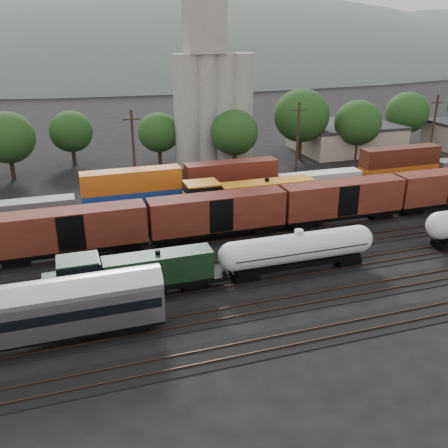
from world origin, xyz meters
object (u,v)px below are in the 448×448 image
object	(u,v)px
green_locomotive	(127,275)
orange_locomotive	(241,198)
passenger_coach	(4,316)
tank_car_a	(298,249)
grain_silo	(213,97)

from	to	relation	value
green_locomotive	orange_locomotive	world-z (taller)	orange_locomotive
green_locomotive	orange_locomotive	distance (m)	21.79
green_locomotive	passenger_coach	xyz separation A→B (m)	(-9.26, -5.00, 0.75)
green_locomotive	tank_car_a	world-z (taller)	green_locomotive
green_locomotive	passenger_coach	bearing A→B (deg)	-151.64
green_locomotive	grain_silo	size ratio (longest dim) A/B	0.54
passenger_coach	orange_locomotive	size ratio (longest dim) A/B	1.15
green_locomotive	tank_car_a	distance (m)	16.08
tank_car_a	grain_silo	size ratio (longest dim) A/B	0.54
tank_car_a	grain_silo	bearing A→B (deg)	84.22
orange_locomotive	passenger_coach	bearing A→B (deg)	-141.42
tank_car_a	passenger_coach	size ratio (longest dim) A/B	0.70
passenger_coach	grain_silo	size ratio (longest dim) A/B	0.78
grain_silo	tank_car_a	bearing A→B (deg)	-95.78
passenger_coach	tank_car_a	bearing A→B (deg)	11.16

